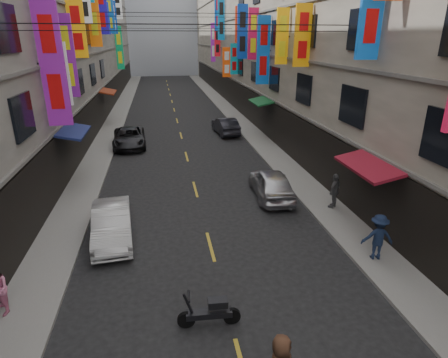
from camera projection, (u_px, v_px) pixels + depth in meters
name	position (u px, v px, depth m)	size (l,w,h in m)	color
sidewalk_left	(114.00, 122.00, 35.83)	(2.00, 90.00, 0.12)	slate
sidewalk_right	(237.00, 118.00, 37.75)	(2.00, 90.00, 0.12)	slate
building_row_left	(29.00, 15.00, 31.53)	(10.14, 90.00, 19.00)	gray
building_row_right	(300.00, 17.00, 35.35)	(10.14, 90.00, 19.00)	#ADA191
haze_block	(162.00, 20.00, 78.96)	(18.00, 8.00, 22.00)	#A8AEBB
shop_signage	(173.00, 16.00, 26.83)	(14.00, 55.00, 11.87)	#0D36A0
street_awnings	(168.00, 127.00, 20.81)	(13.99, 35.20, 0.41)	#134713
overhead_cables	(181.00, 18.00, 22.63)	(14.00, 38.04, 1.24)	black
lane_markings	(179.00, 127.00, 34.05)	(0.12, 80.20, 0.01)	gold
scooter_crossing	(210.00, 312.00, 10.54)	(1.80, 0.50, 1.14)	black
scooter_far_right	(261.00, 184.00, 19.80)	(0.67, 1.78, 1.14)	black
car_left_mid	(112.00, 224.00, 15.00)	(1.47, 4.21, 1.39)	silver
car_left_far	(129.00, 138.00, 27.86)	(2.29, 4.98, 1.38)	black
car_right_mid	(271.00, 183.00, 19.04)	(1.74, 4.33, 1.48)	silver
car_right_far	(225.00, 126.00, 31.52)	(1.49, 4.26, 1.41)	#25252C
pedestrian_rnear	(378.00, 237.00, 13.43)	(1.12, 0.58, 1.73)	#15203A
pedestrian_rfar	(335.00, 191.00, 17.53)	(0.99, 0.56, 1.69)	#545557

